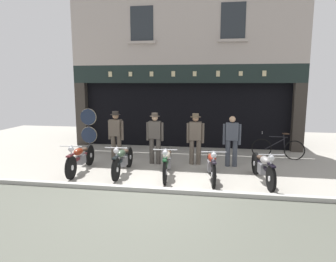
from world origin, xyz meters
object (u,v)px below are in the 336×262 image
object	(u,v)px
motorcycle_right	(263,167)
assistant_far_right	(232,139)
motorcycle_center	(167,161)
tyre_sign_pole	(89,127)
salesman_left	(116,133)
motorcycle_left	(81,158)
motorcycle_center_right	(211,164)
advert_board_near	(245,106)
motorcycle_center_left	(123,160)
shopkeeper_center	(155,136)
salesman_right	(195,137)
leaning_bicycle	(278,148)

from	to	relation	value
motorcycle_right	assistant_far_right	world-z (taller)	assistant_far_right
motorcycle_center	tyre_sign_pole	distance (m)	3.83
salesman_left	tyre_sign_pole	bearing A→B (deg)	-16.83
motorcycle_left	motorcycle_center_right	world-z (taller)	motorcycle_left
motorcycle_center	advert_board_near	distance (m)	4.91
motorcycle_left	motorcycle_center_right	bearing A→B (deg)	174.71
motorcycle_center_left	salesman_left	xyz separation A→B (m)	(-0.69, 1.45, 0.51)
motorcycle_right	shopkeeper_center	bearing A→B (deg)	-30.73
salesman_right	advert_board_near	size ratio (longest dim) A/B	1.79
motorcycle_center_left	motorcycle_center	xyz separation A→B (m)	(1.29, -0.01, 0.00)
salesman_right	tyre_sign_pole	size ratio (longest dim) A/B	0.96
motorcycle_center_right	advert_board_near	bearing A→B (deg)	-111.86
salesman_left	tyre_sign_pole	xyz separation A→B (m)	(-1.22, 0.57, 0.12)
motorcycle_right	salesman_left	distance (m)	4.86
motorcycle_center_right	advert_board_near	size ratio (longest dim) A/B	2.12
motorcycle_right	motorcycle_left	bearing A→B (deg)	-8.97
motorcycle_center_right	salesman_right	xyz separation A→B (m)	(-0.54, 1.49, 0.48)
motorcycle_center_right	tyre_sign_pole	size ratio (longest dim) A/B	1.14
motorcycle_center_left	shopkeeper_center	size ratio (longest dim) A/B	1.19
shopkeeper_center	salesman_right	distance (m)	1.29
motorcycle_left	tyre_sign_pole	world-z (taller)	tyre_sign_pole
motorcycle_center	motorcycle_center_right	distance (m)	1.24
motorcycle_left	tyre_sign_pole	size ratio (longest dim) A/B	1.21
motorcycle_center_left	motorcycle_center	world-z (taller)	motorcycle_center
motorcycle_center_right	assistant_far_right	distance (m)	1.62
motorcycle_left	salesman_left	size ratio (longest dim) A/B	1.24
motorcycle_center_right	salesman_left	world-z (taller)	salesman_left
shopkeeper_center	leaning_bicycle	world-z (taller)	shopkeeper_center
motorcycle_center_right	tyre_sign_pole	distance (m)	4.96
motorcycle_center_left	assistant_far_right	xyz separation A→B (m)	(3.12, 1.30, 0.45)
motorcycle_right	leaning_bicycle	bearing A→B (deg)	-115.96
advert_board_near	salesman_right	bearing A→B (deg)	-123.05
tyre_sign_pole	salesman_left	bearing A→B (deg)	-25.07
salesman_right	leaning_bicycle	xyz separation A→B (m)	(2.79, 1.22, -0.54)
motorcycle_right	salesman_right	bearing A→B (deg)	-45.87
motorcycle_left	motorcycle_center_left	size ratio (longest dim) A/B	1.05
salesman_left	leaning_bicycle	distance (m)	5.61
assistant_far_right	motorcycle_left	bearing A→B (deg)	16.53
shopkeeper_center	assistant_far_right	bearing A→B (deg)	-177.97
motorcycle_center	motorcycle_left	bearing A→B (deg)	-4.67
motorcycle_center_left	tyre_sign_pole	distance (m)	2.84
assistant_far_right	leaning_bicycle	bearing A→B (deg)	-142.51
assistant_far_right	motorcycle_right	bearing A→B (deg)	117.49
shopkeeper_center	leaning_bicycle	bearing A→B (deg)	-161.54
motorcycle_center_left	motorcycle_center_right	world-z (taller)	same
motorcycle_center	salesman_right	distance (m)	1.60
assistant_far_right	salesman_right	bearing A→B (deg)	-2.66
motorcycle_center	tyre_sign_pole	size ratio (longest dim) A/B	1.20
tyre_sign_pole	motorcycle_center_left	bearing A→B (deg)	-46.67
motorcycle_center_right	shopkeeper_center	bearing A→B (deg)	-42.22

